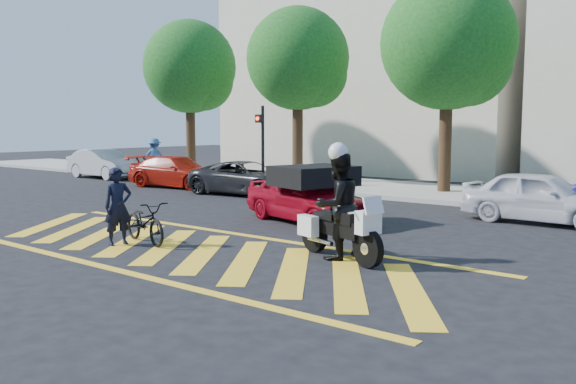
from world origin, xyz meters
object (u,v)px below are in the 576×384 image
Objects in this scene: officer_bike at (118,206)px; parked_left at (177,172)px; bicycle at (145,222)px; parked_mid_right at (541,197)px; police_motorcycle at (338,230)px; parked_mid_left at (247,178)px; officer_moto at (338,206)px; parked_far_left at (104,164)px; red_convertible at (307,196)px.

parked_left is (-7.99, 8.55, -0.18)m from officer_bike.
parked_mid_right reaches higher than bicycle.
parked_mid_right is at bearing -98.71° from parked_left.
parked_mid_left is at bearing 159.95° from police_motorcycle.
parked_mid_right is at bearing -19.93° from officer_bike.
bicycle is 9.71m from parked_mid_right.
police_motorcycle is 1.11× the size of officer_moto.
officer_moto is 0.49× the size of parked_far_left.
parked_left is (-9.24, 3.74, -0.04)m from red_convertible.
red_convertible is at bearing -119.92° from parked_left.
red_convertible is 5.89m from parked_mid_right.
police_motorcycle is 0.52× the size of parked_left.
parked_left reaches higher than parked_mid_left.
parked_mid_right is at bearing -36.87° from red_convertible.
officer_bike is 0.38× the size of parked_left.
bicycle is at bearing 146.23° from parked_mid_right.
officer_moto is at bearing 167.62° from parked_mid_right.
officer_bike is 0.41× the size of parked_mid_right.
red_convertible is at bearing -117.26° from officer_moto.
red_convertible is at bearing 128.96° from parked_mid_right.
officer_moto is at bearing -58.80° from bicycle.
parked_left is 13.94m from parked_mid_right.
red_convertible is 6.37m from parked_mid_left.
parked_mid_left is (3.94, -0.20, -0.02)m from parked_left.
officer_bike is 11.70m from parked_left.
officer_moto is 0.47× the size of parked_left.
police_motorcycle is at bearing 167.73° from parked_mid_right.
bicycle is 0.44× the size of parked_mid_right.
officer_moto reaches higher than officer_bike.
bicycle is at bearing -54.02° from officer_moto.
bicycle is 0.40× the size of parked_left.
officer_bike is 4.62m from police_motorcycle.
police_motorcycle is 0.45m from officer_moto.
officer_bike is at bearing -139.41° from police_motorcycle.
parked_mid_right is at bearing -22.19° from bicycle.
officer_moto is 19.55m from parked_far_left.
officer_moto reaches higher than bicycle.
bicycle is 4.45m from red_convertible.
parked_mid_right is (5.68, 7.87, 0.21)m from bicycle.
parked_mid_right is (19.77, -0.84, -0.01)m from parked_far_left.
officer_bike is 4.59m from officer_moto.
officer_bike is at bearing -123.18° from parked_far_left.
bicycle is at bearing -142.22° from parked_left.
officer_moto reaches higher than police_motorcycle.
police_motorcycle reaches higher than bicycle.
police_motorcycle is (4.27, 1.74, -0.26)m from officer_bike.
bicycle is at bearing -156.33° from parked_mid_left.
parked_left is at bearing 59.26° from bicycle.
police_motorcycle is 6.81m from parked_mid_right.
parked_far_left reaches higher than parked_left.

